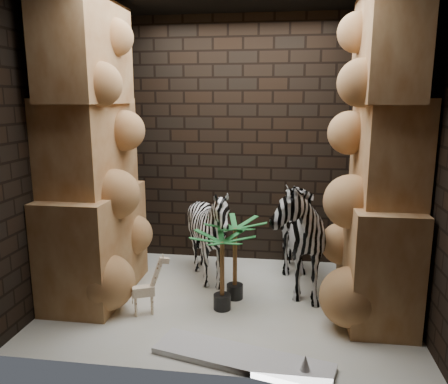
% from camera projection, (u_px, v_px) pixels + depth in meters
% --- Properties ---
extents(floor, '(3.50, 3.50, 0.00)m').
position_uv_depth(floor, '(228.00, 300.00, 4.52)').
color(floor, silver).
rests_on(floor, ground).
extents(wall_back, '(3.50, 0.00, 3.50)m').
position_uv_depth(wall_back, '(242.00, 142.00, 5.43)').
color(wall_back, black).
rests_on(wall_back, ground).
extents(wall_front, '(3.50, 0.00, 3.50)m').
position_uv_depth(wall_front, '(204.00, 177.00, 3.00)').
color(wall_front, black).
rests_on(wall_front, ground).
extents(wall_left, '(0.00, 3.00, 3.00)m').
position_uv_depth(wall_left, '(57.00, 152.00, 4.46)').
color(wall_left, black).
rests_on(wall_left, ground).
extents(wall_right, '(0.00, 3.00, 3.00)m').
position_uv_depth(wall_right, '(422.00, 158.00, 3.97)').
color(wall_right, black).
rests_on(wall_right, ground).
extents(rock_pillar_left, '(0.68, 1.30, 3.00)m').
position_uv_depth(rock_pillar_left, '(90.00, 152.00, 4.41)').
color(rock_pillar_left, tan).
rests_on(rock_pillar_left, floor).
extents(rock_pillar_right, '(0.58, 1.25, 3.00)m').
position_uv_depth(rock_pillar_right, '(383.00, 157.00, 4.02)').
color(rock_pillar_right, tan).
rests_on(rock_pillar_right, floor).
extents(zebra_right, '(0.94, 1.39, 1.50)m').
position_uv_depth(zebra_right, '(290.00, 221.00, 4.69)').
color(zebra_right, white).
rests_on(zebra_right, floor).
extents(zebra_left, '(1.21, 1.35, 1.03)m').
position_uv_depth(zebra_left, '(210.00, 239.00, 4.85)').
color(zebra_left, white).
rests_on(zebra_left, floor).
extents(giraffe_toy, '(0.32, 0.22, 0.60)m').
position_uv_depth(giraffe_toy, '(143.00, 285.00, 4.17)').
color(giraffe_toy, '#FFE7C3').
rests_on(giraffe_toy, floor).
extents(palm_front, '(0.36, 0.36, 0.85)m').
position_uv_depth(palm_front, '(235.00, 259.00, 4.49)').
color(palm_front, '#195E2C').
rests_on(palm_front, floor).
extents(palm_back, '(0.36, 0.36, 0.79)m').
position_uv_depth(palm_back, '(222.00, 271.00, 4.26)').
color(palm_back, '#195E2C').
rests_on(palm_back, floor).
extents(surfboard, '(1.47, 0.69, 0.05)m').
position_uv_depth(surfboard, '(242.00, 358.00, 3.47)').
color(surfboard, silver).
rests_on(surfboard, floor).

